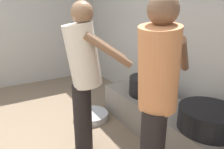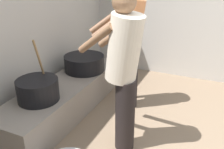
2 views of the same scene
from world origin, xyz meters
TOP-DOWN VIEW (x-y plane):
  - hearth_ledge at (0.55, 1.93)m, footprint 2.14×0.60m
  - cooking_pot_main at (0.07, 1.94)m, footprint 0.46×0.46m
  - cooking_pot_secondary at (1.03, 1.92)m, footprint 0.56×0.56m
  - cook_in_cream_shirt at (0.21, 0.99)m, footprint 0.53×0.73m
  - cook_in_orange_shirt at (1.02, 1.25)m, footprint 0.65×0.74m

SIDE VIEW (x-z plane):
  - hearth_ledge at x=0.55m, z-range 0.00..0.41m
  - cooking_pot_secondary at x=1.03m, z-range 0.41..0.63m
  - cooking_pot_main at x=0.07m, z-range 0.19..0.88m
  - cook_in_cream_shirt at x=0.21m, z-range 0.12..1.72m
  - cook_in_orange_shirt at x=1.02m, z-range 0.12..1.76m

